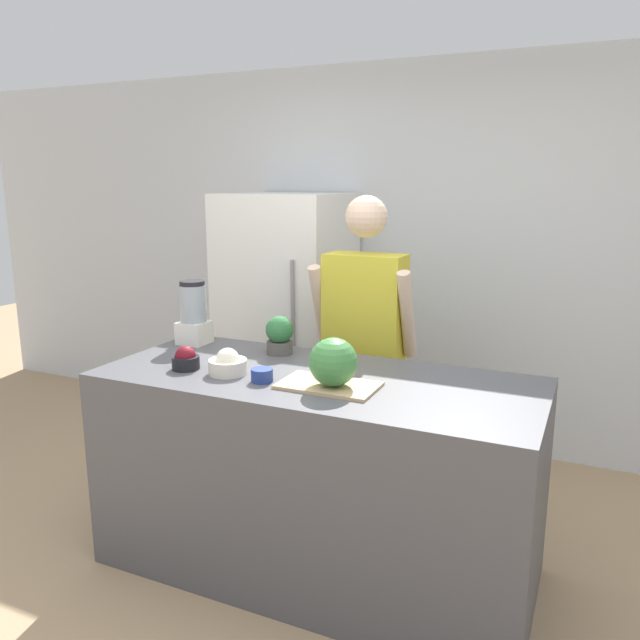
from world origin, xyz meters
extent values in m
plane|color=tan|center=(0.00, 0.00, 0.00)|extent=(14.00, 14.00, 0.00)
cube|color=silver|center=(0.00, 2.18, 1.30)|extent=(8.00, 0.06, 2.60)
cube|color=#4C4C51|center=(0.00, 0.42, 0.48)|extent=(1.99, 0.85, 0.96)
cube|color=white|center=(-0.84, 1.76, 0.87)|extent=(0.79, 0.74, 1.74)
cylinder|color=gray|center=(-0.60, 1.37, 1.04)|extent=(0.02, 0.02, 0.61)
cube|color=gray|center=(-0.04, 1.16, 0.42)|extent=(0.33, 0.18, 0.84)
cube|color=gold|center=(-0.04, 1.16, 1.13)|extent=(0.43, 0.22, 0.59)
sphere|color=beige|center=(-0.04, 1.16, 1.63)|extent=(0.23, 0.23, 0.23)
cylinder|color=beige|center=(-0.30, 1.12, 1.12)|extent=(0.07, 0.24, 0.50)
cylinder|color=beige|center=(0.21, 1.12, 1.12)|extent=(0.07, 0.24, 0.50)
cube|color=tan|center=(0.11, 0.31, 0.96)|extent=(0.42, 0.25, 0.01)
sphere|color=#3D7F3D|center=(0.14, 0.29, 1.07)|extent=(0.21, 0.21, 0.21)
cylinder|color=black|center=(-0.60, 0.27, 0.99)|extent=(0.13, 0.13, 0.06)
sphere|color=maroon|center=(-0.60, 0.27, 1.02)|extent=(0.10, 0.10, 0.10)
cylinder|color=beige|center=(-0.38, 0.29, 0.99)|extent=(0.17, 0.17, 0.07)
sphere|color=white|center=(-0.38, 0.29, 1.02)|extent=(0.11, 0.11, 0.11)
cylinder|color=navy|center=(-0.18, 0.25, 0.99)|extent=(0.10, 0.10, 0.06)
cube|color=silver|center=(-0.84, 0.68, 1.02)|extent=(0.15, 0.15, 0.12)
cylinder|color=#99A3AD|center=(-0.84, 0.68, 1.18)|extent=(0.14, 0.14, 0.20)
cylinder|color=black|center=(-0.84, 0.68, 1.29)|extent=(0.13, 0.13, 0.02)
cylinder|color=#514C47|center=(-0.33, 0.69, 0.99)|extent=(0.13, 0.13, 0.06)
sphere|color=#2D6B38|center=(-0.33, 0.69, 1.08)|extent=(0.14, 0.14, 0.14)
camera|label=1|loc=(1.13, -2.01, 1.81)|focal=35.00mm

